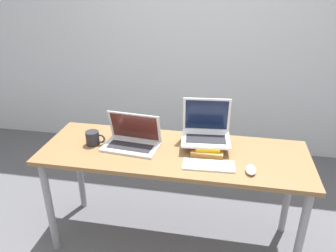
# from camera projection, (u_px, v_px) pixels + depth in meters

# --- Properties ---
(wall_back) EXTENTS (8.00, 0.05, 2.70)m
(wall_back) POSITION_uv_depth(u_px,v_px,m) (199.00, 25.00, 3.26)
(wall_back) COLOR silver
(wall_back) RESTS_ON ground_plane
(desk) EXTENTS (1.76, 0.61, 0.76)m
(desk) POSITION_uv_depth(u_px,v_px,m) (173.00, 162.00, 2.20)
(desk) COLOR brown
(desk) RESTS_ON ground_plane
(laptop_left) EXTENTS (0.39, 0.26, 0.23)m
(laptop_left) POSITION_uv_depth(u_px,v_px,m) (132.00, 140.00, 2.21)
(laptop_left) COLOR silver
(laptop_left) RESTS_ON desk
(book_stack) EXTENTS (0.21, 0.27, 0.05)m
(book_stack) POSITION_uv_depth(u_px,v_px,m) (208.00, 145.00, 2.18)
(book_stack) COLOR olive
(book_stack) RESTS_ON desk
(laptop_on_books) EXTENTS (0.34, 0.28, 0.26)m
(laptop_on_books) POSITION_uv_depth(u_px,v_px,m) (206.00, 131.00, 2.20)
(laptop_on_books) COLOR silver
(laptop_on_books) RESTS_ON book_stack
(wireless_keyboard) EXTENTS (0.32, 0.14, 0.01)m
(wireless_keyboard) POSITION_uv_depth(u_px,v_px,m) (209.00, 165.00, 1.99)
(wireless_keyboard) COLOR white
(wireless_keyboard) RESTS_ON desk
(mouse) EXTENTS (0.06, 0.11, 0.03)m
(mouse) POSITION_uv_depth(u_px,v_px,m) (251.00, 170.00, 1.93)
(mouse) COLOR white
(mouse) RESTS_ON desk
(mug) EXTENTS (0.14, 0.09, 0.10)m
(mug) POSITION_uv_depth(u_px,v_px,m) (93.00, 138.00, 2.23)
(mug) COLOR #232328
(mug) RESTS_ON desk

